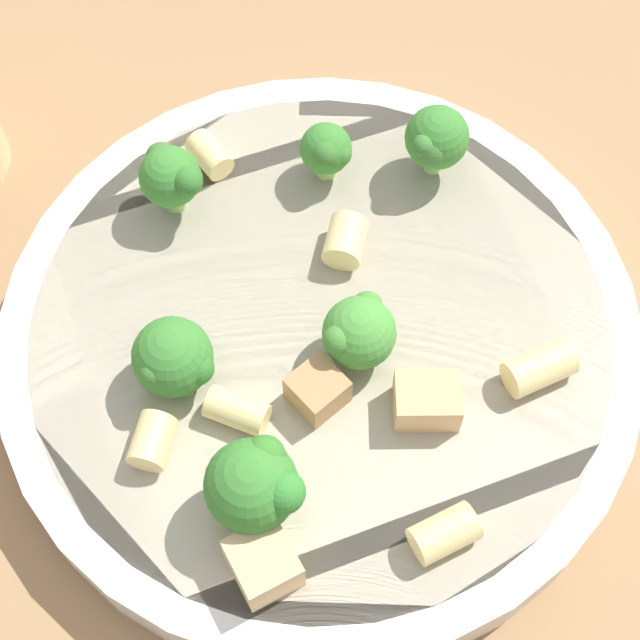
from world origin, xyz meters
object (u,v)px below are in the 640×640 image
chicken_chunk_0 (427,401)px  chicken_chunk_2 (310,390)px  rigatoni_1 (152,441)px  broccoli_floret_2 (359,332)px  broccoli_floret_3 (326,151)px  rigatoni_4 (539,368)px  broccoli_floret_1 (172,176)px  rigatoni_5 (345,241)px  chicken_chunk_1 (263,563)px  broccoli_floret_4 (255,484)px  broccoli_floret_0 (436,140)px  rigatoni_3 (209,155)px  rigatoni_2 (444,533)px  broccoli_floret_5 (173,359)px  pasta_bowl (320,343)px  rigatoni_0 (237,411)px

chicken_chunk_0 → chicken_chunk_2: bearing=85.7°
rigatoni_1 → chicken_chunk_2: chicken_chunk_2 is taller
broccoli_floret_2 → rigatoni_1: (-0.05, 0.08, -0.01)m
rigatoni_1 → chicken_chunk_0: chicken_chunk_0 is taller
broccoli_floret_3 → broccoli_floret_2: bearing=-170.1°
broccoli_floret_2 → rigatoni_4: 0.08m
broccoli_floret_1 → chicken_chunk_0: broccoli_floret_1 is taller
rigatoni_5 → chicken_chunk_1: size_ratio=0.84×
chicken_chunk_0 → chicken_chunk_2: 0.05m
broccoli_floret_4 → chicken_chunk_2: broccoli_floret_4 is taller
broccoli_floret_0 → rigatoni_3: (0.00, 0.11, -0.02)m
broccoli_floret_0 → broccoli_floret_3: size_ratio=1.27×
broccoli_floret_0 → rigatoni_2: (-0.18, -0.00, -0.02)m
broccoli_floret_4 → chicken_chunk_1: size_ratio=1.75×
broccoli_floret_5 → pasta_bowl: bearing=-67.4°
pasta_bowl → broccoli_floret_4: bearing=164.5°
rigatoni_0 → rigatoni_2: bearing=-120.3°
rigatoni_3 → rigatoni_4: size_ratio=0.75×
rigatoni_3 → chicken_chunk_1: bearing=-169.3°
chicken_chunk_1 → broccoli_floret_0: bearing=-19.5°
pasta_bowl → rigatoni_4: rigatoni_4 is taller
broccoli_floret_2 → chicken_chunk_0: bearing=-131.6°
broccoli_floret_1 → rigatoni_2: bearing=-142.3°
pasta_bowl → broccoli_floret_2: (-0.01, -0.02, 0.03)m
broccoli_floret_0 → pasta_bowl: bearing=150.0°
broccoli_floret_4 → chicken_chunk_1: broccoli_floret_4 is taller
broccoli_floret_3 → rigatoni_0: bearing=165.1°
pasta_bowl → broccoli_floret_0: size_ratio=7.26×
rigatoni_1 → rigatoni_4: size_ratio=0.74×
rigatoni_1 → chicken_chunk_2: bearing=-69.0°
rigatoni_3 → rigatoni_1: bearing=175.4°
broccoli_floret_0 → chicken_chunk_1: (-0.20, 0.07, -0.01)m
broccoli_floret_0 → broccoli_floret_3: bearing=94.3°
rigatoni_1 → chicken_chunk_1: 0.07m
chicken_chunk_1 → chicken_chunk_2: 0.08m
rigatoni_0 → chicken_chunk_1: size_ratio=1.01×
broccoli_floret_3 → chicken_chunk_2: (-0.12, 0.00, -0.01)m
rigatoni_4 → chicken_chunk_1: bearing=128.0°
rigatoni_3 → pasta_bowl: bearing=-147.9°
broccoli_floret_5 → rigatoni_2: bearing=-121.0°
broccoli_floret_5 → rigatoni_0: bearing=-123.1°
broccoli_floret_4 → rigatoni_0: size_ratio=1.73×
broccoli_floret_4 → rigatoni_2: (-0.01, -0.08, -0.02)m
rigatoni_1 → rigatoni_2: 0.13m
rigatoni_5 → rigatoni_1: bearing=141.9°
rigatoni_2 → chicken_chunk_1: bearing=101.8°
broccoli_floret_1 → broccoli_floret_4: broccoli_floret_4 is taller
broccoli_floret_5 → chicken_chunk_0: broccoli_floret_5 is taller
broccoli_floret_2 → chicken_chunk_2: 0.03m
rigatoni_1 → rigatoni_2: same height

